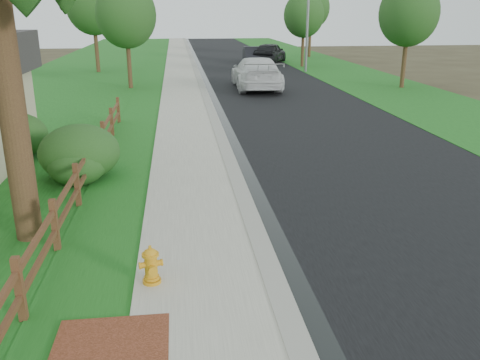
{
  "coord_description": "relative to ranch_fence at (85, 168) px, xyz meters",
  "views": [
    {
      "loc": [
        -1.15,
        -6.62,
        4.53
      ],
      "look_at": [
        0.13,
        3.71,
        1.03
      ],
      "focal_mm": 38.0,
      "sensor_mm": 36.0,
      "label": 1
    }
  ],
  "objects": [
    {
      "name": "boulder",
      "position": [
        -0.3,
        0.66,
        -0.27
      ],
      "size": [
        1.25,
        1.12,
        0.69
      ],
      "primitive_type": "ellipsoid",
      "rotation": [
        0.0,
        0.0,
        -0.4
      ],
      "color": "brown",
      "rests_on": "ground"
    },
    {
      "name": "curb",
      "position": [
        4.0,
        28.6,
        -0.56
      ],
      "size": [
        0.4,
        90.0,
        0.12
      ],
      "primitive_type": "cube",
      "color": "gray",
      "rests_on": "ground"
    },
    {
      "name": "fire_hydrant",
      "position": [
        1.9,
        -5.21,
        -0.2
      ],
      "size": [
        0.45,
        0.37,
        0.69
      ],
      "color": "gold",
      "rests_on": "sidewalk"
    },
    {
      "name": "shrub_c",
      "position": [
        -0.3,
        0.55,
        -0.05
      ],
      "size": [
        1.67,
        1.67,
        1.14
      ],
      "primitive_type": "ellipsoid",
      "rotation": [
        0.0,
        0.0,
        -0.06
      ],
      "color": "#224C1B",
      "rests_on": "ground"
    },
    {
      "name": "ground",
      "position": [
        3.6,
        -6.4,
        -0.62
      ],
      "size": [
        120.0,
        120.0,
        0.0
      ],
      "primitive_type": "plane",
      "color": "#352D1D"
    },
    {
      "name": "wet_gutter",
      "position": [
        4.35,
        28.6,
        -0.6
      ],
      "size": [
        0.5,
        90.0,
        0.0
      ],
      "primitive_type": "cube",
      "color": "black",
      "rests_on": "road"
    },
    {
      "name": "dark_car_mid",
      "position": [
        10.8,
        32.64,
        0.29
      ],
      "size": [
        4.06,
        5.62,
        1.78
      ],
      "primitive_type": "imported",
      "rotation": [
        0.0,
        0.0,
        2.72
      ],
      "color": "black",
      "rests_on": "road"
    },
    {
      "name": "sidewalk",
      "position": [
        2.7,
        28.6,
        -0.57
      ],
      "size": [
        2.2,
        90.0,
        0.1
      ],
      "primitive_type": "cube",
      "color": "#9B9687",
      "rests_on": "ground"
    },
    {
      "name": "grass_strip",
      "position": [
        0.8,
        28.6,
        -0.59
      ],
      "size": [
        1.6,
        90.0,
        0.06
      ],
      "primitive_type": "cube",
      "color": "#195117",
      "rests_on": "ground"
    },
    {
      "name": "white_suv",
      "position": [
        7.2,
        17.3,
        0.33
      ],
      "size": [
        2.77,
        6.49,
        1.86
      ],
      "primitive_type": "imported",
      "rotation": [
        0.0,
        0.0,
        3.12
      ],
      "color": "silver",
      "rests_on": "road"
    },
    {
      "name": "dark_car_far",
      "position": [
        9.25,
        32.51,
        0.11
      ],
      "size": [
        1.69,
        4.36,
        1.42
      ],
      "primitive_type": "imported",
      "rotation": [
        0.0,
        0.0,
        -0.04
      ],
      "color": "black",
      "rests_on": "road"
    },
    {
      "name": "tree_mid_right",
      "position": [
        12.91,
        29.17,
        3.49
      ],
      "size": [
        3.27,
        3.27,
        5.92
      ],
      "color": "#3D2519",
      "rests_on": "ground"
    },
    {
      "name": "road",
      "position": [
        8.2,
        28.6,
        -0.61
      ],
      "size": [
        8.0,
        90.0,
        0.02
      ],
      "primitive_type": "cube",
      "color": "black",
      "rests_on": "ground"
    },
    {
      "name": "tree_near_right",
      "position": [
        16.05,
        16.62,
        3.7
      ],
      "size": [
        3.47,
        3.47,
        6.24
      ],
      "color": "#3D2519",
      "rests_on": "ground"
    },
    {
      "name": "ranch_fence",
      "position": [
        0.0,
        0.0,
        0.0
      ],
      "size": [
        0.12,
        16.92,
        1.1
      ],
      "color": "#472B17",
      "rests_on": "ground"
    },
    {
      "name": "tree_far_right",
      "position": [
        15.78,
        37.95,
        4.04
      ],
      "size": [
        3.61,
        3.61,
        6.66
      ],
      "color": "#3D2519",
      "rests_on": "ground"
    },
    {
      "name": "shrub_d",
      "position": [
        -2.78,
        3.47,
        0.11
      ],
      "size": [
        2.2,
        2.2,
        1.46
      ],
      "primitive_type": "ellipsoid",
      "rotation": [
        0.0,
        0.0,
        0.02
      ],
      "color": "#224C1B",
      "rests_on": "ground"
    },
    {
      "name": "tree_mid_left",
      "position": [
        -3.4,
        27.23,
        4.23
      ],
      "size": [
        3.93,
        3.93,
        7.02
      ],
      "color": "#3D2519",
      "rests_on": "ground"
    },
    {
      "name": "tree_near_left",
      "position": [
        -0.3,
        18.44,
        3.63
      ],
      "size": [
        3.49,
        3.49,
        6.18
      ],
      "color": "#3D2519",
      "rests_on": "ground"
    },
    {
      "name": "verge_far",
      "position": [
        15.1,
        28.6,
        -0.6
      ],
      "size": [
        6.0,
        90.0,
        0.04
      ],
      "primitive_type": "cube",
      "color": "#195117",
      "rests_on": "ground"
    },
    {
      "name": "shrub_b",
      "position": [
        -0.3,
        1.02,
        0.16
      ],
      "size": [
        2.54,
        2.54,
        1.55
      ],
      "primitive_type": "ellipsoid",
      "rotation": [
        0.0,
        0.0,
        0.16
      ],
      "color": "#224C1B",
      "rests_on": "ground"
    },
    {
      "name": "lawn_near",
      "position": [
        -4.4,
        28.6,
        -0.6
      ],
      "size": [
        9.0,
        90.0,
        0.04
      ],
      "primitive_type": "cube",
      "color": "#195117",
      "rests_on": "ground"
    }
  ]
}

